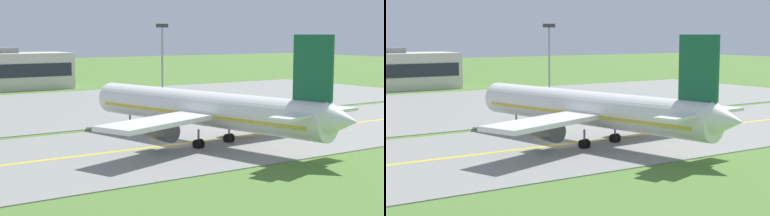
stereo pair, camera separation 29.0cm
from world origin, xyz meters
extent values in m
plane|color=#517A33|center=(0.00, 0.00, 0.00)|extent=(500.00, 500.00, 0.00)
cube|color=gray|center=(0.00, 0.00, 0.05)|extent=(240.00, 28.00, 0.10)
cube|color=gray|center=(10.00, 42.00, 0.05)|extent=(140.00, 52.00, 0.10)
cube|color=yellow|center=(0.00, 0.00, 0.11)|extent=(220.00, 0.60, 0.01)
cylinder|color=white|center=(3.32, -0.76, 4.20)|extent=(10.92, 34.09, 4.00)
cone|color=white|center=(-0.43, 17.05, 4.20)|extent=(4.25, 3.33, 3.80)
cone|color=white|center=(7.11, -18.77, 4.60)|extent=(3.99, 3.83, 3.40)
cube|color=gold|center=(3.32, -0.76, 3.70)|extent=(10.44, 31.45, 0.36)
cube|color=#1E232D|center=(0.02, 14.89, 4.90)|extent=(3.70, 2.46, 0.70)
cube|color=white|center=(-4.55, -4.67, 3.70)|extent=(15.74, 9.62, 0.50)
cylinder|color=#47474C|center=(-3.00, -2.30, 2.30)|extent=(2.95, 3.80, 2.30)
cylinder|color=black|center=(-3.33, -0.73, 2.30)|extent=(2.11, 0.68, 2.10)
cube|color=white|center=(12.09, -1.16, 3.70)|extent=(15.29, 5.81, 0.50)
cylinder|color=#47474C|center=(9.72, 0.38, 2.30)|extent=(2.95, 3.80, 2.30)
cylinder|color=black|center=(9.39, 1.95, 2.30)|extent=(2.11, 0.68, 2.10)
cube|color=#145938|center=(6.41, -15.44, 9.45)|extent=(1.30, 4.39, 6.50)
cube|color=white|center=(3.32, -16.30, 5.00)|extent=(6.45, 4.13, 0.30)
cube|color=white|center=(9.58, -14.98, 5.00)|extent=(6.21, 3.00, 0.30)
cylinder|color=slate|center=(0.64, 11.96, 1.38)|extent=(0.24, 0.24, 1.65)
cylinder|color=black|center=(0.64, 11.96, 0.55)|extent=(0.57, 1.15, 1.10)
cylinder|color=slate|center=(1.19, -3.26, 1.38)|extent=(0.24, 0.24, 1.65)
cylinder|color=black|center=(0.92, -3.31, 0.55)|extent=(0.57, 1.15, 1.10)
cylinder|color=black|center=(1.46, -3.20, 0.55)|extent=(0.57, 1.15, 1.10)
cylinder|color=slate|center=(6.27, -2.18, 1.38)|extent=(0.24, 0.24, 1.65)
cylinder|color=black|center=(6.01, -2.24, 0.55)|extent=(0.57, 1.15, 1.10)
cylinder|color=black|center=(6.54, -2.13, 0.55)|extent=(0.57, 1.15, 1.10)
cube|color=slate|center=(5.44, 80.91, 9.04)|extent=(4.00, 4.00, 1.20)
cylinder|color=gray|center=(22.09, 39.34, 7.00)|extent=(0.36, 0.36, 14.00)
cube|color=#333333|center=(22.09, 39.34, 14.35)|extent=(2.40, 0.50, 0.70)
camera|label=1|loc=(-35.85, -57.28, 12.70)|focal=55.78mm
camera|label=2|loc=(-35.61, -57.44, 12.70)|focal=55.78mm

